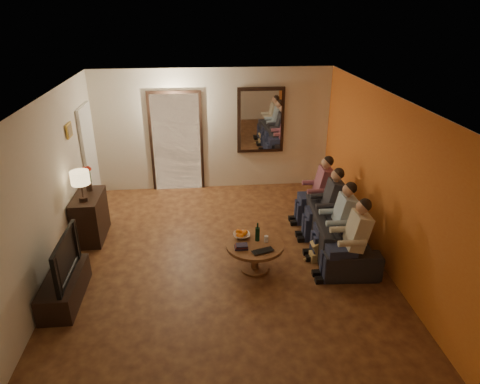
{
  "coord_description": "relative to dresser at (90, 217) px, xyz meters",
  "views": [
    {
      "loc": [
        -0.3,
        -5.86,
        3.83
      ],
      "look_at": [
        0.3,
        0.3,
        1.05
      ],
      "focal_mm": 32.0,
      "sensor_mm": 36.0,
      "label": 1
    }
  ],
  "objects": [
    {
      "name": "flower_vase",
      "position": [
        0.0,
        0.22,
        0.62
      ],
      "size": [
        0.14,
        0.14,
        0.44
      ],
      "primitive_type": null,
      "color": "red",
      "rests_on": "dresser"
    },
    {
      "name": "right_wall",
      "position": [
        4.75,
        -0.94,
        0.9
      ],
      "size": [
        0.02,
        6.0,
        2.6
      ],
      "primitive_type": "cube",
      "color": "beige",
      "rests_on": "floor"
    },
    {
      "name": "coffee_table",
      "position": [
        2.72,
        -1.25,
        -0.18
      ],
      "size": [
        0.99,
        0.99,
        0.45
      ],
      "primitive_type": "cylinder",
      "rotation": [
        0.0,
        0.0,
        -0.12
      ],
      "color": "brown",
      "rests_on": "floor"
    },
    {
      "name": "person_b",
      "position": [
        4.1,
        -1.01,
        0.2
      ],
      "size": [
        0.6,
        0.4,
        1.2
      ],
      "primitive_type": null,
      "color": "tan",
      "rests_on": "sofa"
    },
    {
      "name": "framed_art",
      "position": [
        -0.22,
        0.36,
        1.45
      ],
      "size": [
        0.03,
        0.28,
        0.24
      ],
      "primitive_type": "cube",
      "color": "#B28C33",
      "rests_on": "left_wall"
    },
    {
      "name": "front_wall",
      "position": [
        2.25,
        -3.94,
        0.9
      ],
      "size": [
        5.0,
        0.02,
        2.6
      ],
      "primitive_type": "cube",
      "color": "beige",
      "rests_on": "floor"
    },
    {
      "name": "fridge_glimpse",
      "position": [
        1.7,
        2.04,
        0.5
      ],
      "size": [
        0.45,
        0.03,
        1.7
      ],
      "primitive_type": "cube",
      "color": "silver",
      "rests_on": "floor"
    },
    {
      "name": "bowl",
      "position": [
        2.54,
        -1.03,
        0.08
      ],
      "size": [
        0.26,
        0.26,
        0.06
      ],
      "primitive_type": "imported",
      "color": "white",
      "rests_on": "coffee_table"
    },
    {
      "name": "oranges",
      "position": [
        2.54,
        -1.03,
        0.15
      ],
      "size": [
        0.2,
        0.2,
        0.08
      ],
      "primitive_type": null,
      "color": "orange",
      "rests_on": "bowl"
    },
    {
      "name": "wine_glass",
      "position": [
        2.9,
        -1.2,
        0.1
      ],
      "size": [
        0.06,
        0.06,
        0.1
      ],
      "primitive_type": "cylinder",
      "color": "silver",
      "rests_on": "coffee_table"
    },
    {
      "name": "tv",
      "position": [
        0.0,
        -1.73,
        0.28
      ],
      "size": [
        1.05,
        0.14,
        0.6
      ],
      "primitive_type": "imported",
      "rotation": [
        0.0,
        0.0,
        1.57
      ],
      "color": "black",
      "rests_on": "tv_stand"
    },
    {
      "name": "person_a",
      "position": [
        4.1,
        -1.61,
        0.2
      ],
      "size": [
        0.6,
        0.4,
        1.2
      ],
      "primitive_type": null,
      "color": "tan",
      "rests_on": "sofa"
    },
    {
      "name": "ceiling",
      "position": [
        2.25,
        -0.94,
        2.2
      ],
      "size": [
        5.0,
        6.0,
        0.01
      ],
      "primitive_type": "cube",
      "color": "white",
      "rests_on": "back_wall"
    },
    {
      "name": "table_lamp",
      "position": [
        0.0,
        -0.22,
        0.67
      ],
      "size": [
        0.3,
        0.3,
        0.54
      ],
      "primitive_type": null,
      "color": "beige",
      "rests_on": "dresser"
    },
    {
      "name": "book_stack",
      "position": [
        2.5,
        -1.35,
        0.08
      ],
      "size": [
        0.2,
        0.15,
        0.07
      ],
      "primitive_type": null,
      "color": "black",
      "rests_on": "coffee_table"
    },
    {
      "name": "laptop",
      "position": [
        2.82,
        -1.53,
        0.06
      ],
      "size": [
        0.38,
        0.3,
        0.03
      ],
      "primitive_type": "imported",
      "rotation": [
        0.0,
        0.0,
        0.31
      ],
      "color": "black",
      "rests_on": "coffee_table"
    },
    {
      "name": "floor",
      "position": [
        2.25,
        -0.94,
        -0.4
      ],
      "size": [
        5.0,
        6.0,
        0.01
      ],
      "primitive_type": "cube",
      "color": "#421D12",
      "rests_on": "ground"
    },
    {
      "name": "dresser",
      "position": [
        0.0,
        0.0,
        0.0
      ],
      "size": [
        0.45,
        0.9,
        0.8
      ],
      "primitive_type": "cube",
      "color": "black",
      "rests_on": "floor"
    },
    {
      "name": "orange_accent",
      "position": [
        4.74,
        -0.94,
        0.9
      ],
      "size": [
        0.01,
        6.0,
        2.6
      ],
      "primitive_type": "cube",
      "color": "orange",
      "rests_on": "right_wall"
    },
    {
      "name": "person_d",
      "position": [
        4.1,
        0.19,
        0.2
      ],
      "size": [
        0.6,
        0.4,
        1.2
      ],
      "primitive_type": null,
      "color": "tan",
      "rests_on": "sofa"
    },
    {
      "name": "left_wall",
      "position": [
        -0.25,
        -0.94,
        0.9
      ],
      "size": [
        0.02,
        6.0,
        2.6
      ],
      "primitive_type": "cube",
      "color": "beige",
      "rests_on": "floor"
    },
    {
      "name": "wine_bottle",
      "position": [
        2.77,
        -1.15,
        0.2
      ],
      "size": [
        0.07,
        0.07,
        0.31
      ],
      "primitive_type": null,
      "color": "black",
      "rests_on": "coffee_table"
    },
    {
      "name": "sofa",
      "position": [
        4.2,
        -0.71,
        -0.08
      ],
      "size": [
        2.24,
        1.02,
        0.64
      ],
      "primitive_type": "imported",
      "rotation": [
        0.0,
        0.0,
        1.49
      ],
      "color": "black",
      "rests_on": "floor"
    },
    {
      "name": "mirror_frame",
      "position": [
        3.25,
        2.02,
        1.1
      ],
      "size": [
        1.0,
        0.05,
        1.4
      ],
      "primitive_type": "cube",
      "color": "black",
      "rests_on": "back_wall"
    },
    {
      "name": "back_wall",
      "position": [
        2.25,
        2.06,
        0.9
      ],
      "size": [
        5.0,
        0.02,
        2.6
      ],
      "primitive_type": "cube",
      "color": "beige",
      "rests_on": "floor"
    },
    {
      "name": "tv_stand",
      "position": [
        0.0,
        -1.73,
        -0.21
      ],
      "size": [
        0.45,
        1.15,
        0.38
      ],
      "primitive_type": "cube",
      "color": "black",
      "rests_on": "floor"
    },
    {
      "name": "door_trim",
      "position": [
        1.45,
        2.03,
        0.65
      ],
      "size": [
        1.12,
        0.04,
        2.22
      ],
      "primitive_type": "cube",
      "color": "black",
      "rests_on": "floor"
    },
    {
      "name": "dog",
      "position": [
        3.89,
        -1.1,
        -0.12
      ],
      "size": [
        0.57,
        0.27,
        0.56
      ],
      "primitive_type": null,
      "rotation": [
        0.0,
        0.0,
        0.05
      ],
      "color": "#AB8A4F",
      "rests_on": "floor"
    },
    {
      "name": "person_c",
      "position": [
        4.1,
        -0.41,
        0.2
      ],
      "size": [
        0.6,
        0.4,
        1.2
      ],
      "primitive_type": null,
      "color": "tan",
      "rests_on": "sofa"
    },
    {
      "name": "mirror_glass",
      "position": [
        3.25,
        1.99,
        1.1
      ],
      "size": [
        0.86,
        0.02,
        1.26
      ],
      "primitive_type": "cube",
      "color": "white",
      "rests_on": "back_wall"
    },
    {
      "name": "kitchen_doorway",
      "position": [
        1.45,
        2.04,
        0.65
      ],
      "size": [
        1.0,
        0.06,
        2.1
      ],
      "primitive_type": "cube",
      "color": "#FFE0A5",
      "rests_on": "floor"
    },
    {
      "name": "white_door",
      "position": [
        -0.21,
        1.36,
        0.62
      ],
      "size": [
        0.06,
        0.85,
        2.04
      ],
      "primitive_type": "cube",
      "color": "white",
      "rests_on": "floor"
    },
    {
      "name": "art_canvas",
      "position": [
        -0.21,
        0.36,
        1.45
      ],
      "size": [
        0.01,
        0.22,
        0.18
      ],
      "primitive_type": "cube",
      "color": "brown",
      "rests_on": "left_wall"
    }
  ]
}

